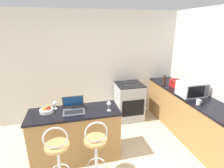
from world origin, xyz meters
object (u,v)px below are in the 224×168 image
(bar_stool_near, at_px, (58,158))
(wine_glass_tall, at_px, (109,104))
(pepper_mill, at_px, (164,80))
(wine_glass_short, at_px, (55,103))
(toaster, at_px, (176,83))
(laptop, at_px, (73,107))
(mug_white, at_px, (199,102))
(microwave, at_px, (192,89))
(bar_stool_far, at_px, (96,152))
(fruit_bowl, at_px, (47,110))
(stove_range, at_px, (129,101))

(bar_stool_near, xyz_separation_m, wine_glass_tall, (0.83, 0.43, 0.54))
(pepper_mill, bearing_deg, wine_glass_short, -164.40)
(bar_stool_near, height_order, toaster, toaster)
(bar_stool_near, height_order, wine_glass_short, wine_glass_short)
(laptop, distance_m, toaster, 2.41)
(toaster, bearing_deg, mug_white, -99.72)
(wine_glass_short, bearing_deg, microwave, -0.60)
(bar_stool_far, relative_size, fruit_bowl, 4.87)
(bar_stool_near, height_order, pepper_mill, pepper_mill)
(mug_white, bearing_deg, toaster, 80.28)
(wine_glass_tall, relative_size, mug_white, 1.74)
(bar_stool_near, distance_m, wine_glass_tall, 1.08)
(pepper_mill, distance_m, mug_white, 1.12)
(laptop, bearing_deg, toaster, 15.22)
(fruit_bowl, bearing_deg, pepper_mill, 16.85)
(stove_range, height_order, wine_glass_tall, wine_glass_tall)
(wine_glass_short, distance_m, fruit_bowl, 0.17)
(bar_stool_near, bearing_deg, laptop, 65.40)
(bar_stool_far, distance_m, toaster, 2.44)
(pepper_mill, distance_m, fruit_bowl, 2.67)
(bar_stool_near, height_order, fruit_bowl, bar_stool_near)
(bar_stool_near, bearing_deg, bar_stool_far, 0.00)
(microwave, distance_m, wine_glass_short, 2.63)
(pepper_mill, bearing_deg, mug_white, -88.00)
(bar_stool_near, bearing_deg, wine_glass_tall, 27.40)
(bar_stool_near, relative_size, fruit_bowl, 4.87)
(wine_glass_tall, bearing_deg, bar_stool_near, -152.60)
(microwave, height_order, stove_range, microwave)
(wine_glass_tall, bearing_deg, laptop, 165.62)
(fruit_bowl, bearing_deg, wine_glass_short, 36.98)
(toaster, xyz_separation_m, mug_white, (-0.16, -0.94, -0.04))
(laptop, height_order, wine_glass_tall, laptop)
(toaster, distance_m, mug_white, 0.95)
(laptop, bearing_deg, pepper_mill, 20.91)
(bar_stool_far, xyz_separation_m, pepper_mill, (1.86, 1.39, 0.54))
(toaster, distance_m, wine_glass_short, 2.67)
(bar_stool_near, xyz_separation_m, bar_stool_far, (0.54, 0.00, 0.00))
(wine_glass_tall, relative_size, fruit_bowl, 0.77)
(pepper_mill, xyz_separation_m, fruit_bowl, (-2.56, -0.77, -0.08))
(laptop, xyz_separation_m, wine_glass_short, (-0.30, 0.14, 0.04))
(bar_stool_far, distance_m, wine_glass_short, 1.05)
(microwave, bearing_deg, pepper_mill, 106.17)
(laptop, distance_m, stove_range, 1.82)
(fruit_bowl, xyz_separation_m, mug_white, (2.59, -0.35, 0.01))
(laptop, xyz_separation_m, pepper_mill, (2.13, 0.81, 0.06))
(stove_range, height_order, mug_white, mug_white)
(toaster, distance_m, pepper_mill, 0.27)
(microwave, xyz_separation_m, fruit_bowl, (-2.76, -0.07, -0.10))
(bar_stool_far, bearing_deg, fruit_bowl, 138.65)
(bar_stool_far, distance_m, wine_glass_tall, 0.75)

